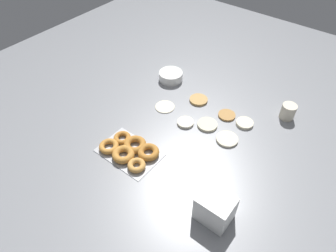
{
  "coord_description": "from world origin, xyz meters",
  "views": [
    {
      "loc": [
        0.61,
        -0.97,
        1.12
      ],
      "look_at": [
        -0.06,
        -0.11,
        0.04
      ],
      "focal_mm": 32.0,
      "sensor_mm": 36.0,
      "label": 1
    }
  ],
  "objects": [
    {
      "name": "pancake_0",
      "position": [
        0.12,
        0.19,
        0.01
      ],
      "size": [
        0.09,
        0.09,
        0.01
      ],
      "primitive_type": "cylinder",
      "color": "#B27F42",
      "rests_on": "ground_plane"
    },
    {
      "name": "pancake_4",
      "position": [
        -0.19,
        0.04,
        0.0
      ],
      "size": [
        0.11,
        0.11,
        0.01
      ],
      "primitive_type": "cylinder",
      "color": "silver",
      "rests_on": "ground_plane"
    },
    {
      "name": "pancake_6",
      "position": [
        -0.02,
        -0.0,
        0.01
      ],
      "size": [
        0.09,
        0.09,
        0.01
      ],
      "primitive_type": "cylinder",
      "color": "silver",
      "rests_on": "ground_plane"
    },
    {
      "name": "pancake_2",
      "position": [
        0.08,
        0.06,
        0.01
      ],
      "size": [
        0.11,
        0.11,
        0.01
      ],
      "primitive_type": "cylinder",
      "color": "beige",
      "rests_on": "ground_plane"
    },
    {
      "name": "container_stack",
      "position": [
        0.38,
        -0.37,
        0.07
      ],
      "size": [
        0.14,
        0.11,
        0.13
      ],
      "color": "white",
      "rests_on": "ground_plane"
    },
    {
      "name": "batter_bowl",
      "position": [
        -0.33,
        0.27,
        0.03
      ],
      "size": [
        0.15,
        0.15,
        0.05
      ],
      "color": "white",
      "rests_on": "ground_plane"
    },
    {
      "name": "pancake_5",
      "position": [
        0.23,
        0.19,
        0.01
      ],
      "size": [
        0.09,
        0.09,
        0.02
      ],
      "primitive_type": "cylinder",
      "color": "beige",
      "rests_on": "ground_plane"
    },
    {
      "name": "pancake_1",
      "position": [
        -0.07,
        0.2,
        0.01
      ],
      "size": [
        0.11,
        0.11,
        0.01
      ],
      "primitive_type": "cylinder",
      "color": "tan",
      "rests_on": "ground_plane"
    },
    {
      "name": "ground_plane",
      "position": [
        0.0,
        0.0,
        0.0
      ],
      "size": [
        3.0,
        3.0,
        0.0
      ],
      "primitive_type": "plane",
      "color": "gray"
    },
    {
      "name": "donut_tray",
      "position": [
        -0.12,
        -0.33,
        0.02
      ],
      "size": [
        0.3,
        0.2,
        0.04
      ],
      "color": "#ADAFB5",
      "rests_on": "ground_plane"
    },
    {
      "name": "paper_cup",
      "position": [
        0.38,
        0.38,
        0.04
      ],
      "size": [
        0.08,
        0.08,
        0.09
      ],
      "color": "beige",
      "rests_on": "ground_plane"
    },
    {
      "name": "pancake_3",
      "position": [
        0.21,
        0.03,
        0.01
      ],
      "size": [
        0.11,
        0.11,
        0.01
      ],
      "primitive_type": "cylinder",
      "color": "beige",
      "rests_on": "ground_plane"
    }
  ]
}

